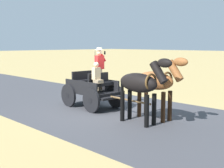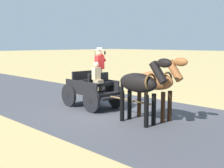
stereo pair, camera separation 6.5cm
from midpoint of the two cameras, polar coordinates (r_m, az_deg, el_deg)
ground_plane at (r=11.89m, az=-1.70°, el=-5.04°), size 200.00×200.00×0.00m
road_surface at (r=11.89m, az=-1.70°, el=-5.02°), size 6.76×160.00×0.01m
horse_drawn_carriage at (r=12.21m, az=-3.85°, el=-0.82°), size 1.50×4.51×2.50m
horse_near_side at (r=10.30m, az=8.58°, el=0.36°), size 0.65×2.13×2.21m
horse_off_side at (r=9.66m, az=5.39°, el=-0.08°), size 0.61×2.13×2.21m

